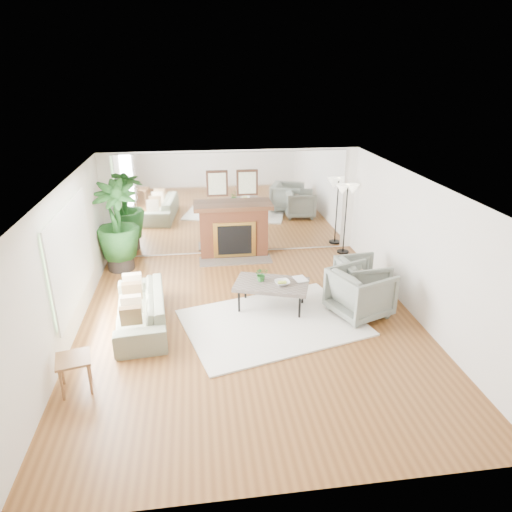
{
  "coord_description": "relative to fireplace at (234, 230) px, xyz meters",
  "views": [
    {
      "loc": [
        -0.85,
        -6.97,
        4.21
      ],
      "look_at": [
        0.17,
        0.6,
        1.06
      ],
      "focal_mm": 32.0,
      "sensor_mm": 36.0,
      "label": 1
    }
  ],
  "objects": [
    {
      "name": "ground",
      "position": [
        0.0,
        -3.26,
        -0.66
      ],
      "size": [
        7.0,
        7.0,
        0.0
      ],
      "primitive_type": "plane",
      "color": "brown",
      "rests_on": "ground"
    },
    {
      "name": "wall_left",
      "position": [
        -2.99,
        -3.26,
        0.59
      ],
      "size": [
        0.02,
        7.0,
        2.5
      ],
      "primitive_type": "cube",
      "color": "white",
      "rests_on": "ground"
    },
    {
      "name": "wall_right",
      "position": [
        2.99,
        -3.26,
        0.59
      ],
      "size": [
        0.02,
        7.0,
        2.5
      ],
      "primitive_type": "cube",
      "color": "white",
      "rests_on": "ground"
    },
    {
      "name": "wall_back",
      "position": [
        0.0,
        0.23,
        0.59
      ],
      "size": [
        6.0,
        0.02,
        2.5
      ],
      "primitive_type": "cube",
      "color": "white",
      "rests_on": "ground"
    },
    {
      "name": "mirror_panel",
      "position": [
        0.0,
        0.21,
        0.59
      ],
      "size": [
        5.4,
        0.04,
        2.4
      ],
      "primitive_type": "cube",
      "color": "silver",
      "rests_on": "wall_back"
    },
    {
      "name": "window_panel",
      "position": [
        -2.96,
        -2.86,
        0.69
      ],
      "size": [
        0.04,
        2.4,
        1.5
      ],
      "primitive_type": "cube",
      "color": "#B2E09E",
      "rests_on": "wall_left"
    },
    {
      "name": "fireplace",
      "position": [
        0.0,
        0.0,
        0.0
      ],
      "size": [
        1.85,
        0.83,
        2.05
      ],
      "color": "brown",
      "rests_on": "ground"
    },
    {
      "name": "area_rug",
      "position": [
        0.39,
        -3.26,
        -0.64
      ],
      "size": [
        3.47,
        2.87,
        0.03
      ],
      "primitive_type": "cube",
      "rotation": [
        0.0,
        0.0,
        0.26
      ],
      "color": "white",
      "rests_on": "ground"
    },
    {
      "name": "coffee_table",
      "position": [
        0.45,
        -2.73,
        -0.17
      ],
      "size": [
        1.52,
        1.17,
        0.54
      ],
      "rotation": [
        0.0,
        0.0,
        -0.33
      ],
      "color": "#5F544B",
      "rests_on": "ground"
    },
    {
      "name": "sofa",
      "position": [
        -1.92,
        -2.99,
        -0.35
      ],
      "size": [
        1.02,
        2.18,
        0.62
      ],
      "primitive_type": "imported",
      "rotation": [
        0.0,
        0.0,
        -1.48
      ],
      "color": "gray",
      "rests_on": "ground"
    },
    {
      "name": "armchair_back",
      "position": [
        2.29,
        -2.5,
        -0.26
      ],
      "size": [
        0.96,
        0.94,
        0.8
      ],
      "primitive_type": "imported",
      "rotation": [
        0.0,
        0.0,
        1.67
      ],
      "color": "slate",
      "rests_on": "ground"
    },
    {
      "name": "armchair_front",
      "position": [
        2.02,
        -3.15,
        -0.22
      ],
      "size": [
        1.25,
        1.24,
        0.89
      ],
      "primitive_type": "imported",
      "rotation": [
        0.0,
        0.0,
        1.94
      ],
      "color": "slate",
      "rests_on": "ground"
    },
    {
      "name": "side_table",
      "position": [
        -2.65,
        -4.67,
        -0.22
      ],
      "size": [
        0.55,
        0.55,
        0.52
      ],
      "rotation": [
        0.0,
        0.0,
        0.23
      ],
      "color": "brown",
      "rests_on": "ground"
    },
    {
      "name": "potted_ficus",
      "position": [
        -2.6,
        -0.44,
        0.41
      ],
      "size": [
        1.11,
        1.11,
        2.01
      ],
      "color": "black",
      "rests_on": "ground"
    },
    {
      "name": "floor_lamp",
      "position": [
        2.68,
        -0.16,
        0.8
      ],
      "size": [
        0.56,
        0.31,
        1.71
      ],
      "color": "black",
      "rests_on": "ground"
    },
    {
      "name": "tabletop_plant",
      "position": [
        0.28,
        -2.61,
        0.01
      ],
      "size": [
        0.27,
        0.24,
        0.27
      ],
      "primitive_type": "imported",
      "rotation": [
        0.0,
        0.0,
        0.14
      ],
      "color": "#2B6525",
      "rests_on": "coffee_table"
    },
    {
      "name": "fruit_bowl",
      "position": [
        0.64,
        -2.81,
        -0.09
      ],
      "size": [
        0.3,
        0.3,
        0.07
      ],
      "primitive_type": "imported",
      "rotation": [
        0.0,
        0.0,
        0.1
      ],
      "color": "brown",
      "rests_on": "coffee_table"
    },
    {
      "name": "book",
      "position": [
        0.91,
        -2.68,
        -0.11
      ],
      "size": [
        0.27,
        0.34,
        0.02
      ],
      "primitive_type": "imported",
      "rotation": [
        0.0,
        0.0,
        0.18
      ],
      "color": "brown",
      "rests_on": "coffee_table"
    }
  ]
}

